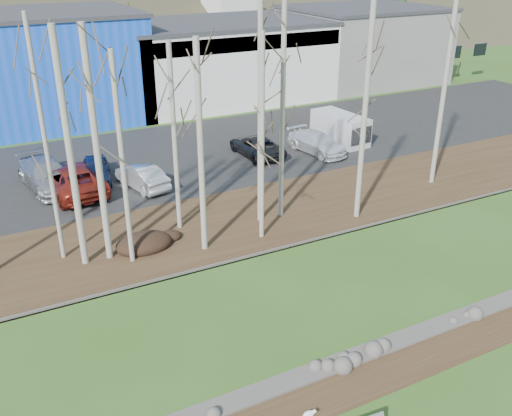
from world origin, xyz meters
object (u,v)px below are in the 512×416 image
car_3 (96,170)px  car_2 (47,175)px  seagull (309,414)px  van_white (342,129)px  car_5 (256,146)px  car_6 (317,143)px  car_4 (142,177)px  car_1 (72,179)px

car_3 → car_2: bearing=-174.2°
seagull → van_white: 26.25m
car_5 → van_white: bearing=176.2°
seagull → car_2: size_ratio=0.08×
car_3 → van_white: (17.05, -0.63, 0.31)m
car_6 → van_white: size_ratio=1.02×
seagull → van_white: bearing=73.5°
car_6 → van_white: 3.00m
car_4 → van_white: 15.06m
car_4 → car_6: car_6 is taller
car_4 → car_5: bearing=-179.9°
car_2 → car_4: (4.81, -2.50, -0.13)m
car_1 → car_4: car_1 is taller
car_1 → car_6: car_1 is taller
car_6 → van_white: bearing=13.8°
car_2 → car_4: size_ratio=1.36×
car_5 → van_white: size_ratio=1.02×
car_1 → car_5: size_ratio=1.22×
van_white → seagull: bearing=-131.9°
car_4 → car_5: car_4 is taller
seagull → van_white: size_ratio=0.10×
seagull → car_4: (0.94, 19.23, 0.62)m
car_2 → van_white: 19.80m
seagull → car_1: car_1 is taller
seagull → car_3: car_3 is taller
seagull → car_5: 23.12m
car_3 → car_4: (2.08, -2.26, -0.01)m
car_3 → seagull: bearing=-76.1°
car_2 → car_5: car_2 is taller
seagull → car_2: car_2 is taller
car_1 → car_3: size_ratio=1.46×
seagull → car_4: bearing=108.0°
car_5 → car_6: (3.83, -1.40, 0.03)m
car_5 → car_6: size_ratio=1.01×
car_1 → car_3: car_1 is taller
seagull → car_3: bearing=113.9°
car_5 → van_white: (6.61, -0.31, 0.33)m
car_3 → car_6: size_ratio=0.84×
car_1 → van_white: size_ratio=1.25×
car_1 → car_3: 1.95m
car_1 → car_5: car_1 is taller
car_1 → van_white: bearing=175.9°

